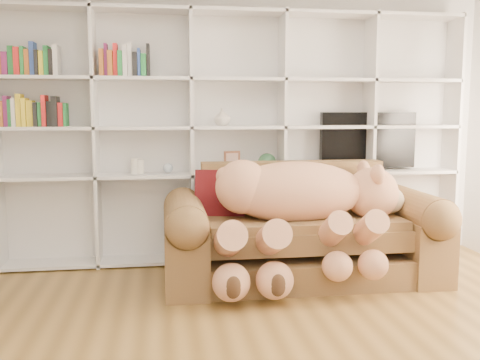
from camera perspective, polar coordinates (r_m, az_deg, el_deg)
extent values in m
cube|color=silver|center=(5.33, -0.60, 6.25)|extent=(5.00, 0.02, 2.70)
cube|color=silver|center=(5.30, -0.55, 4.63)|extent=(4.40, 0.03, 2.40)
cube|color=silver|center=(5.13, -15.11, 4.28)|extent=(0.03, 0.35, 2.40)
cube|color=silver|center=(5.10, -5.22, 4.49)|extent=(0.03, 0.35, 2.40)
cube|color=silver|center=(5.22, 4.49, 4.56)|extent=(0.03, 0.35, 2.40)
cube|color=silver|center=(5.48, 13.53, 4.51)|extent=(0.03, 0.35, 2.40)
cube|color=silver|center=(5.87, 21.56, 4.38)|extent=(0.03, 0.35, 2.40)
cube|color=silver|center=(5.33, -0.30, -8.12)|extent=(4.40, 0.35, 0.03)
cube|color=silver|center=(5.17, -0.30, 0.66)|extent=(4.40, 0.35, 0.03)
cube|color=silver|center=(5.14, -0.31, 5.65)|extent=(4.40, 0.35, 0.03)
cube|color=silver|center=(5.14, -0.31, 10.67)|extent=(4.40, 0.35, 0.03)
cube|color=silver|center=(5.22, -0.32, 17.48)|extent=(4.40, 0.35, 0.03)
cube|color=brown|center=(4.73, 6.62, -9.08)|extent=(2.25, 0.91, 0.24)
cube|color=brown|center=(4.62, 6.75, -4.95)|extent=(1.67, 0.75, 0.32)
cube|color=brown|center=(4.99, 5.53, -1.39)|extent=(1.67, 0.21, 0.59)
cube|color=brown|center=(4.54, -5.86, -7.48)|extent=(0.34, 1.02, 0.59)
cube|color=brown|center=(5.04, 17.88, -6.30)|extent=(0.34, 1.02, 0.59)
cylinder|color=brown|center=(4.47, -5.91, -3.82)|extent=(0.34, 0.97, 0.34)
cylinder|color=brown|center=(4.98, 18.02, -3.00)|extent=(0.34, 0.97, 0.34)
ellipsoid|color=#E49C72|center=(4.52, 5.93, -1.25)|extent=(1.19, 0.57, 0.51)
sphere|color=#E49C72|center=(4.42, 0.26, -0.73)|extent=(0.45, 0.45, 0.45)
sphere|color=#E49C72|center=(4.73, 13.89, -1.41)|extent=(0.45, 0.45, 0.45)
sphere|color=beige|center=(4.81, 15.80, -2.08)|extent=(0.23, 0.23, 0.23)
sphere|color=#392414|center=(4.85, 16.73, -2.17)|extent=(0.07, 0.07, 0.07)
ellipsoid|color=#E49C72|center=(4.55, 14.48, 0.57)|extent=(0.11, 0.18, 0.18)
ellipsoid|color=#E49C72|center=(4.85, 13.03, 1.02)|extent=(0.11, 0.18, 0.18)
sphere|color=#E49C72|center=(4.39, -1.59, 0.42)|extent=(0.15, 0.15, 0.15)
cylinder|color=#E49C72|center=(4.29, 9.71, -5.55)|extent=(0.19, 0.55, 0.40)
cylinder|color=#E49C72|center=(4.39, 13.29, -5.36)|extent=(0.19, 0.55, 0.40)
cylinder|color=#E49C72|center=(4.13, -1.28, -6.55)|extent=(0.23, 0.63, 0.46)
cylinder|color=#E49C72|center=(4.18, 3.22, -6.38)|extent=(0.23, 0.63, 0.46)
sphere|color=#E49C72|center=(4.19, 10.38, -9.08)|extent=(0.24, 0.24, 0.24)
sphere|color=#E49C72|center=(4.29, 14.06, -8.79)|extent=(0.24, 0.24, 0.24)
sphere|color=#E49C72|center=(4.03, -0.96, -10.82)|extent=(0.29, 0.29, 0.29)
sphere|color=#E49C72|center=(4.09, 3.69, -10.59)|extent=(0.29, 0.29, 0.29)
cube|color=#520E16|center=(4.68, -2.11, -1.65)|extent=(0.47, 0.32, 0.45)
cube|color=black|center=(5.54, 13.47, 4.15)|extent=(0.98, 0.08, 0.56)
cube|color=black|center=(5.56, 13.39, 1.30)|extent=(0.33, 0.18, 0.04)
cube|color=#59311E|center=(5.15, -0.86, 2.02)|extent=(0.16, 0.05, 0.20)
sphere|color=#32613E|center=(5.21, 2.90, 1.87)|extent=(0.18, 0.18, 0.18)
cylinder|color=beige|center=(5.12, -11.14, 1.44)|extent=(0.09, 0.09, 0.14)
cylinder|color=beige|center=(5.12, -10.64, 1.38)|extent=(0.08, 0.08, 0.13)
sphere|color=silver|center=(5.12, -7.70, 1.27)|extent=(0.09, 0.09, 0.09)
imported|color=beige|center=(5.12, -1.92, 6.73)|extent=(0.19, 0.19, 0.16)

